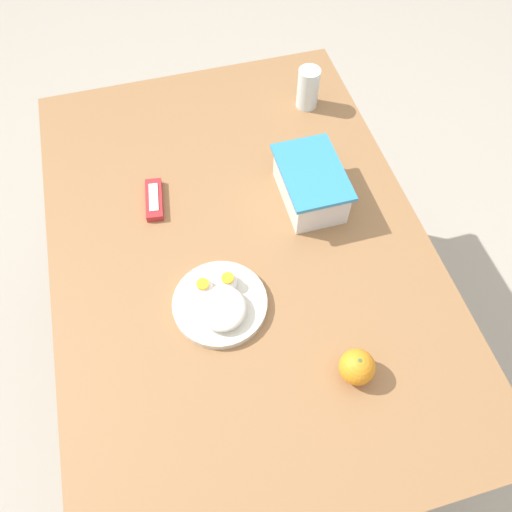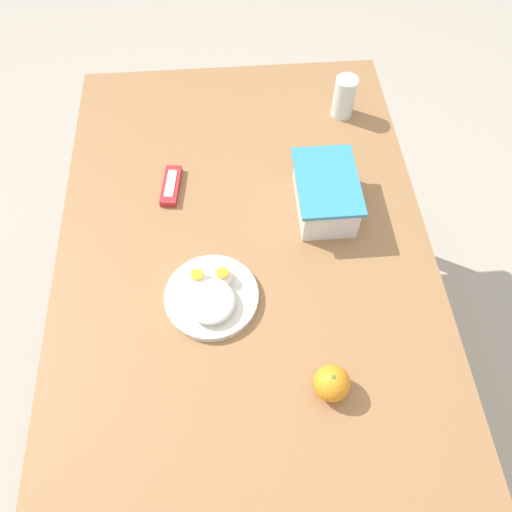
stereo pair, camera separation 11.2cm
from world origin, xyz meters
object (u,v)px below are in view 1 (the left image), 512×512
at_px(rice_plate, 220,303).
at_px(drinking_glass, 308,88).
at_px(food_container, 310,186).
at_px(orange_fruit, 357,367).
at_px(candy_bar, 154,200).

bearing_deg(rice_plate, drinking_glass, 145.72).
height_order(food_container, drinking_glass, drinking_glass).
distance_m(orange_fruit, rice_plate, 0.31).
bearing_deg(rice_plate, orange_fruit, 46.40).
height_order(orange_fruit, drinking_glass, drinking_glass).
bearing_deg(food_container, candy_bar, -103.29).
bearing_deg(orange_fruit, candy_bar, -149.53).
relative_size(food_container, rice_plate, 1.03).
bearing_deg(drinking_glass, food_container, -17.31).
height_order(rice_plate, candy_bar, rice_plate).
bearing_deg(drinking_glass, orange_fruit, -11.37).
bearing_deg(orange_fruit, rice_plate, -133.60).
relative_size(food_container, drinking_glass, 1.83).
bearing_deg(candy_bar, rice_plate, 15.78).
bearing_deg(candy_bar, drinking_glass, 116.39).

